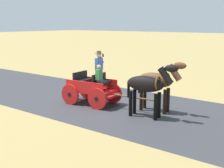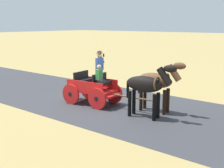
# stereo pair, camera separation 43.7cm
# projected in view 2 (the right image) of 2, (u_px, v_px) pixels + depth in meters

# --- Properties ---
(ground_plane) EXTENTS (200.00, 200.00, 0.00)m
(ground_plane) POSITION_uv_depth(u_px,v_px,m) (101.00, 102.00, 14.45)
(ground_plane) COLOR tan
(road_surface) EXTENTS (6.44, 160.00, 0.01)m
(road_surface) POSITION_uv_depth(u_px,v_px,m) (101.00, 102.00, 14.45)
(road_surface) COLOR #38383D
(road_surface) RESTS_ON ground
(horse_drawn_carriage) EXTENTS (1.60, 4.52, 2.50)m
(horse_drawn_carriage) POSITION_uv_depth(u_px,v_px,m) (94.00, 87.00, 13.92)
(horse_drawn_carriage) COLOR red
(horse_drawn_carriage) RESTS_ON ground
(horse_near_side) EXTENTS (0.70, 2.14, 2.21)m
(horse_near_side) POSITION_uv_depth(u_px,v_px,m) (157.00, 82.00, 12.53)
(horse_near_side) COLOR brown
(horse_near_side) RESTS_ON ground
(horse_off_side) EXTENTS (0.74, 2.14, 2.21)m
(horse_off_side) POSITION_uv_depth(u_px,v_px,m) (147.00, 86.00, 11.76)
(horse_off_side) COLOR black
(horse_off_side) RESTS_ON ground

